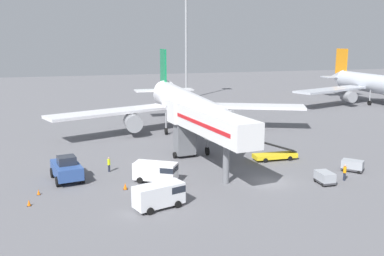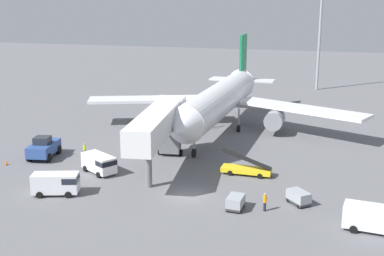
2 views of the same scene
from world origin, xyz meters
TOP-DOWN VIEW (x-y plane):
  - ground_plane at (0.00, 0.00)m, footprint 300.00×300.00m
  - airplane_at_gate at (-2.58, 25.95)m, footprint 43.41×40.31m
  - jet_bridge at (-5.33, 6.57)m, footprint 5.45×18.57m
  - pushback_tug at (-21.06, 7.06)m, footprint 3.67×5.67m
  - belt_loader_truck at (4.67, 7.80)m, footprint 5.76×1.96m
  - service_van_mid_center at (-12.92, -3.55)m, footprint 5.00×3.19m
  - service_van_mid_right at (-11.69, 3.73)m, footprint 4.98×4.12m
  - service_van_far_right at (18.12, -3.48)m, footprint 5.59×2.77m
  - baggage_cart_outer_right at (11.10, 0.78)m, footprint 2.59×2.67m
  - baggage_cart_near_center at (5.41, -2.14)m, footprint 1.54×2.27m
  - ground_crew_worker_foreground at (8.15, -1.77)m, footprint 0.48×0.48m
  - ground_crew_worker_midground at (-16.31, 8.86)m, footprint 0.36×0.36m
  - safety_cone_alpha at (-15.33, 2.28)m, footprint 0.45×0.45m
  - safety_cone_charlie at (-23.85, 3.19)m, footprint 0.36×0.36m
  - apron_light_mast at (9.63, 66.73)m, footprint 2.40×2.40m

SIDE VIEW (x-z plane):
  - ground_plane at x=0.00m, z-range 0.00..0.00m
  - safety_cone_charlie at x=-23.85m, z-range 0.00..0.55m
  - safety_cone_alpha at x=-15.33m, z-range 0.00..0.69m
  - belt_loader_truck at x=4.67m, z-range -0.70..2.18m
  - baggage_cart_near_center at x=5.41m, z-range 0.08..1.42m
  - baggage_cart_outer_right at x=11.10m, z-range 0.08..1.44m
  - ground_crew_worker_midground at x=-16.31m, z-range 0.05..1.80m
  - ground_crew_worker_foreground at x=8.15m, z-range 0.05..1.87m
  - service_van_mid_right at x=-11.69m, z-range 0.15..2.28m
  - service_van_mid_center at x=-12.92m, z-range 0.15..2.41m
  - service_van_far_right at x=18.12m, z-range 0.16..2.43m
  - pushback_tug at x=-21.06m, z-range -0.09..2.70m
  - airplane_at_gate at x=-2.58m, z-range -1.86..11.58m
  - jet_bridge at x=-5.33m, z-range 1.88..9.33m
  - apron_light_mast at x=9.63m, z-range 5.12..32.56m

